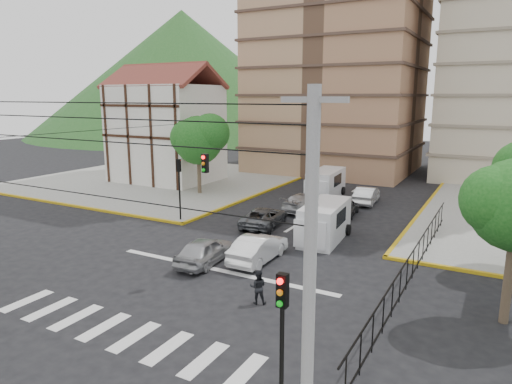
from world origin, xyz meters
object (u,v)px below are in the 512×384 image
Objects in this scene: van_right_lane at (323,223)px; van_left_lane at (325,185)px; traffic_light_nw at (179,179)px; car_white_front_right at (258,248)px; traffic_light_se at (282,326)px; car_silver_front_left at (205,250)px; pedestrian_crosswalk at (258,287)px.

van_left_lane is (-4.30, 11.84, 0.04)m from van_right_lane.
van_right_lane is 12.59m from van_left_lane.
traffic_light_nw is at bearing -120.43° from van_left_lane.
car_white_front_right is at bearing -85.11° from van_left_lane.
traffic_light_se is at bearing -77.47° from van_right_lane.
traffic_light_nw is (-15.60, 15.60, 0.00)m from traffic_light_se.
traffic_light_se is at bearing 120.18° from car_white_front_right.
van_right_lane is at bearing 106.80° from traffic_light_se.
van_right_lane is 1.26× the size of car_silver_front_left.
traffic_light_nw is at bearing -47.69° from car_silver_front_left.
pedestrian_crosswalk is (0.64, -9.70, -0.38)m from van_right_lane.
traffic_light_nw is at bearing -63.78° from pedestrian_crosswalk.
traffic_light_se is 13.29m from car_white_front_right.
traffic_light_nw reaches higher than pedestrian_crosswalk.
van_right_lane is 8.01m from car_silver_front_left.
van_left_lane is at bearing 62.91° from traffic_light_nw.
traffic_light_se is at bearing -45.00° from traffic_light_nw.
car_silver_front_left is (-9.13, 9.47, -2.38)m from traffic_light_se.
traffic_light_se is 0.79× the size of van_left_lane.
traffic_light_se is 8.17m from pedestrian_crosswalk.
van_left_lane is 1.30× the size of car_silver_front_left.
van_left_lane reaches higher than car_silver_front_left.
traffic_light_nw is 10.15m from car_white_front_right.
traffic_light_nw is at bearing -27.48° from car_white_front_right.
traffic_light_se is 1.00× the size of traffic_light_nw.
van_right_lane is 1.19× the size of car_white_front_right.
van_right_lane is 5.41m from car_white_front_right.
van_right_lane is at bearing -126.08° from car_silver_front_left.
car_white_front_right is (8.84, -4.41, -2.36)m from traffic_light_nw.
pedestrian_crosswalk is (4.86, -2.91, 0.04)m from car_silver_front_left.
car_silver_front_left is at bearing 133.96° from traffic_light_se.
traffic_light_se is 2.86× the size of pedestrian_crosswalk.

